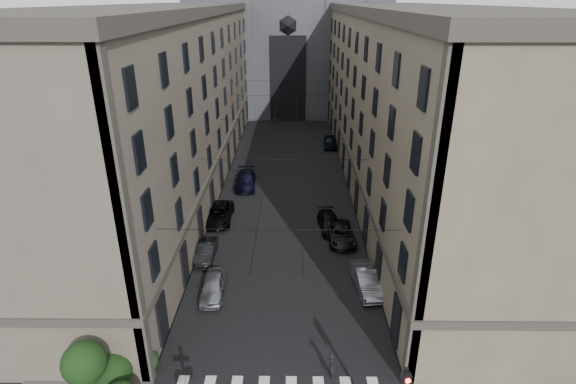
{
  "coord_description": "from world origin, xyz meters",
  "views": [
    {
      "loc": [
        0.75,
        -12.4,
        19.5
      ],
      "look_at": [
        0.51,
        12.29,
        8.82
      ],
      "focal_mm": 28.0,
      "sensor_mm": 36.0,
      "label": 1
    }
  ],
  "objects_px": {
    "car_left_far": "(246,180)",
    "pedestrian": "(332,366)",
    "car_left_midfar": "(219,214)",
    "car_right_far": "(330,142)",
    "car_left_near": "(213,286)",
    "gothic_tower": "(288,9)",
    "car_left_midnear": "(206,251)",
    "car_right_midnear": "(341,234)",
    "car_right_midfar": "(330,223)",
    "car_right_near": "(367,280)"
  },
  "relations": [
    {
      "from": "car_left_far",
      "to": "car_right_midnear",
      "type": "distance_m",
      "value": 15.33
    },
    {
      "from": "car_right_far",
      "to": "car_left_midnear",
      "type": "bearing_deg",
      "value": -109.01
    },
    {
      "from": "car_right_midfar",
      "to": "car_left_far",
      "type": "bearing_deg",
      "value": 124.34
    },
    {
      "from": "car_left_midnear",
      "to": "car_right_midfar",
      "type": "height_order",
      "value": "car_left_midnear"
    },
    {
      "from": "car_left_far",
      "to": "car_left_midfar",
      "type": "bearing_deg",
      "value": -104.17
    },
    {
      "from": "car_left_midnear",
      "to": "car_right_midnear",
      "type": "relative_size",
      "value": 0.82
    },
    {
      "from": "car_right_far",
      "to": "car_right_midnear",
      "type": "bearing_deg",
      "value": -89.08
    },
    {
      "from": "car_left_far",
      "to": "car_right_midnear",
      "type": "xyz_separation_m",
      "value": [
        9.44,
        -12.07,
        -0.11
      ]
    },
    {
      "from": "car_left_midfar",
      "to": "car_right_far",
      "type": "relative_size",
      "value": 1.17
    },
    {
      "from": "car_right_far",
      "to": "pedestrian",
      "type": "xyz_separation_m",
      "value": [
        -3.22,
        -42.32,
        0.01
      ]
    },
    {
      "from": "pedestrian",
      "to": "car_left_midnear",
      "type": "bearing_deg",
      "value": 11.68
    },
    {
      "from": "car_left_near",
      "to": "car_left_midfar",
      "type": "bearing_deg",
      "value": 95.02
    },
    {
      "from": "gothic_tower",
      "to": "car_left_midfar",
      "type": "xyz_separation_m",
      "value": [
        -6.2,
        -49.3,
        -17.05
      ]
    },
    {
      "from": "gothic_tower",
      "to": "pedestrian",
      "type": "bearing_deg",
      "value": -87.5
    },
    {
      "from": "car_left_far",
      "to": "car_right_far",
      "type": "bearing_deg",
      "value": 51.9
    },
    {
      "from": "gothic_tower",
      "to": "car_right_midfar",
      "type": "distance_m",
      "value": 53.78
    },
    {
      "from": "car_right_midnear",
      "to": "pedestrian",
      "type": "bearing_deg",
      "value": -100.06
    },
    {
      "from": "gothic_tower",
      "to": "car_right_midfar",
      "type": "xyz_separation_m",
      "value": [
        4.2,
        -50.8,
        -17.15
      ]
    },
    {
      "from": "car_left_far",
      "to": "pedestrian",
      "type": "relative_size",
      "value": 3.38
    },
    {
      "from": "car_left_near",
      "to": "gothic_tower",
      "type": "bearing_deg",
      "value": 83.74
    },
    {
      "from": "gothic_tower",
      "to": "car_left_midnear",
      "type": "xyz_separation_m",
      "value": [
        -6.2,
        -55.99,
        -17.14
      ]
    },
    {
      "from": "gothic_tower",
      "to": "car_right_midnear",
      "type": "distance_m",
      "value": 55.82
    },
    {
      "from": "car_left_midfar",
      "to": "car_left_far",
      "type": "relative_size",
      "value": 1.0
    },
    {
      "from": "car_left_far",
      "to": "car_right_near",
      "type": "height_order",
      "value": "car_left_far"
    },
    {
      "from": "car_left_midfar",
      "to": "pedestrian",
      "type": "height_order",
      "value": "pedestrian"
    },
    {
      "from": "car_right_midfar",
      "to": "car_right_near",
      "type": "bearing_deg",
      "value": -84.27
    },
    {
      "from": "car_left_midnear",
      "to": "car_right_midfar",
      "type": "bearing_deg",
      "value": 26.58
    },
    {
      "from": "car_left_near",
      "to": "car_left_midfar",
      "type": "relative_size",
      "value": 0.77
    },
    {
      "from": "car_left_midnear",
      "to": "car_right_midfar",
      "type": "distance_m",
      "value": 11.62
    },
    {
      "from": "car_right_far",
      "to": "pedestrian",
      "type": "distance_m",
      "value": 42.44
    },
    {
      "from": "car_left_near",
      "to": "pedestrian",
      "type": "bearing_deg",
      "value": -45.47
    },
    {
      "from": "car_right_midnear",
      "to": "car_left_far",
      "type": "bearing_deg",
      "value": 125.42
    },
    {
      "from": "car_left_far",
      "to": "gothic_tower",
      "type": "bearing_deg",
      "value": 81.4
    },
    {
      "from": "car_left_midfar",
      "to": "car_right_midfar",
      "type": "height_order",
      "value": "car_left_midfar"
    },
    {
      "from": "car_right_midnear",
      "to": "car_left_midfar",
      "type": "bearing_deg",
      "value": 159.59
    },
    {
      "from": "car_right_near",
      "to": "car_right_midnear",
      "type": "distance_m",
      "value": 7.21
    },
    {
      "from": "car_right_near",
      "to": "car_left_near",
      "type": "bearing_deg",
      "value": 178.03
    },
    {
      "from": "car_left_midfar",
      "to": "car_right_far",
      "type": "height_order",
      "value": "car_right_far"
    },
    {
      "from": "car_left_midnear",
      "to": "car_left_midfar",
      "type": "bearing_deg",
      "value": 90.07
    },
    {
      "from": "car_right_midnear",
      "to": "car_right_far",
      "type": "relative_size",
      "value": 1.06
    },
    {
      "from": "car_left_far",
      "to": "car_right_midfar",
      "type": "height_order",
      "value": "car_left_far"
    },
    {
      "from": "car_right_near",
      "to": "car_right_midnear",
      "type": "height_order",
      "value": "car_right_near"
    },
    {
      "from": "gothic_tower",
      "to": "car_right_midnear",
      "type": "height_order",
      "value": "gothic_tower"
    },
    {
      "from": "car_right_near",
      "to": "car_left_midfar",
      "type": "bearing_deg",
      "value": 132.83
    },
    {
      "from": "car_right_midfar",
      "to": "car_right_far",
      "type": "xyz_separation_m",
      "value": [
        2.0,
        24.78,
        0.13
      ]
    },
    {
      "from": "car_left_midnear",
      "to": "pedestrian",
      "type": "bearing_deg",
      "value": -53.3
    },
    {
      "from": "car_right_far",
      "to": "pedestrian",
      "type": "relative_size",
      "value": 2.88
    },
    {
      "from": "gothic_tower",
      "to": "car_left_near",
      "type": "relative_size",
      "value": 13.99
    },
    {
      "from": "car_left_near",
      "to": "pedestrian",
      "type": "height_order",
      "value": "pedestrian"
    },
    {
      "from": "car_left_midfar",
      "to": "car_right_far",
      "type": "distance_m",
      "value": 26.37
    }
  ]
}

